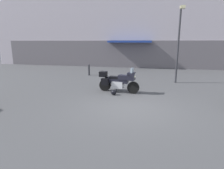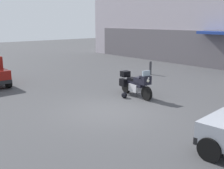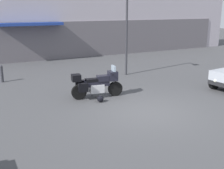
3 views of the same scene
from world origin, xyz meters
TOP-DOWN VIEW (x-y plane):
  - ground_plane at (0.00, 0.00)m, footprint 80.00×80.00m
  - motorcycle at (-0.97, 2.45)m, footprint 2.26×0.91m
  - helmet at (-1.08, 1.83)m, footprint 0.28×0.28m
  - streetlamp_curbside at (2.38, 5.52)m, footprint 0.28×0.94m
  - bollard_curbside at (-4.24, 7.15)m, footprint 0.16×0.16m

SIDE VIEW (x-z plane):
  - ground_plane at x=0.00m, z-range 0.00..0.00m
  - helmet at x=-1.08m, z-range 0.00..0.28m
  - bollard_curbside at x=-4.24m, z-range 0.03..0.94m
  - motorcycle at x=-0.97m, z-range -0.06..1.30m
  - streetlamp_curbside at x=2.38m, z-range 0.52..5.34m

